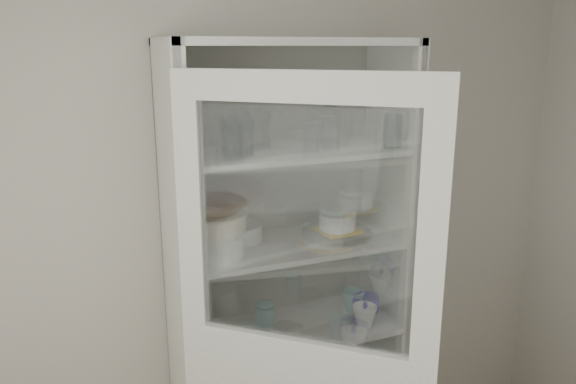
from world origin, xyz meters
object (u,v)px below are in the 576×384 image
object	(u,v)px
pantry_cabinet	(283,304)
teal_jar	(265,314)
grey_bowl_stack	(334,220)
goblet_1	(263,126)
mug_blue	(366,306)
cream_bowl	(216,222)
white_canister	(195,328)
goblet_0	(241,126)
yellow_trivet	(337,230)
white_ramekin	(337,221)
glass_platter	(337,233)
mug_white	(365,316)
mug_teal	(353,300)
goblet_3	(329,121)
goblet_2	(317,123)
measuring_cups	(286,330)
terracotta_bowl	(216,206)
plate_stack_back	(238,232)
plate_stack_front	(217,245)

from	to	relation	value
pantry_cabinet	teal_jar	distance (m)	0.09
grey_bowl_stack	goblet_1	bearing A→B (deg)	167.66
mug_blue	teal_jar	world-z (taller)	mug_blue
cream_bowl	grey_bowl_stack	xyz separation A→B (m)	(0.56, 0.10, -0.09)
cream_bowl	white_canister	bearing A→B (deg)	123.33
pantry_cabinet	goblet_0	distance (m)	0.83
pantry_cabinet	yellow_trivet	bearing A→B (deg)	-17.23
cream_bowl	white_ramekin	xyz separation A→B (m)	(0.56, 0.07, -0.08)
pantry_cabinet	cream_bowl	xyz separation A→B (m)	(-0.33, -0.14, 0.47)
goblet_1	glass_platter	world-z (taller)	goblet_1
mug_blue	mug_white	xyz separation A→B (m)	(-0.06, -0.09, 0.00)
cream_bowl	mug_teal	bearing A→B (deg)	9.02
goblet_0	goblet_3	world-z (taller)	goblet_0
goblet_2	glass_platter	size ratio (longest dim) A/B	0.52
grey_bowl_stack	measuring_cups	bearing A→B (deg)	-160.73
mug_white	white_canister	distance (m)	0.74
white_ramekin	grey_bowl_stack	size ratio (longest dim) A/B	1.28
goblet_2	terracotta_bowl	distance (m)	0.62
yellow_trivet	cream_bowl	bearing A→B (deg)	-172.68
plate_stack_back	grey_bowl_stack	size ratio (longest dim) A/B	1.63
cream_bowl	mug_blue	size ratio (longest dim) A/B	1.85
terracotta_bowl	yellow_trivet	distance (m)	0.60
mug_white	plate_stack_front	bearing A→B (deg)	159.94
plate_stack_front	cream_bowl	world-z (taller)	cream_bowl
goblet_1	goblet_2	distance (m)	0.27
plate_stack_back	cream_bowl	world-z (taller)	cream_bowl
terracotta_bowl	yellow_trivet	world-z (taller)	terracotta_bowl
terracotta_bowl	pantry_cabinet	bearing A→B (deg)	23.30
goblet_2	white_ramekin	distance (m)	0.44
pantry_cabinet	mug_teal	size ratio (longest dim) A/B	19.77
plate_stack_front	measuring_cups	xyz separation A→B (m)	(0.30, 0.01, -0.43)
terracotta_bowl	white_ramekin	world-z (taller)	terracotta_bowl
goblet_3	plate_stack_front	size ratio (longest dim) A/B	0.89
yellow_trivet	white_canister	size ratio (longest dim) A/B	1.46
mug_teal	terracotta_bowl	bearing A→B (deg)	-146.07
terracotta_bowl	mug_blue	bearing A→B (deg)	2.51
white_canister	goblet_1	bearing A→B (deg)	9.14
goblet_2	plate_stack_back	world-z (taller)	goblet_2
goblet_2	measuring_cups	world-z (taller)	goblet_2
grey_bowl_stack	measuring_cups	size ratio (longest dim) A/B	1.15
plate_stack_back	mug_white	bearing A→B (deg)	-25.16
plate_stack_back	white_canister	size ratio (longest dim) A/B	1.83
pantry_cabinet	grey_bowl_stack	bearing A→B (deg)	-10.47
grey_bowl_stack	white_ramekin	bearing A→B (deg)	-87.21
glass_platter	mug_teal	size ratio (longest dim) A/B	2.93
mug_white	grey_bowl_stack	bearing A→B (deg)	102.32
plate_stack_back	grey_bowl_stack	xyz separation A→B (m)	(0.42, -0.08, 0.03)
cream_bowl	measuring_cups	xyz separation A→B (m)	(0.30, 0.01, -0.53)
mug_blue	white_canister	distance (m)	0.78
plate_stack_back	mug_blue	bearing A→B (deg)	-15.01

